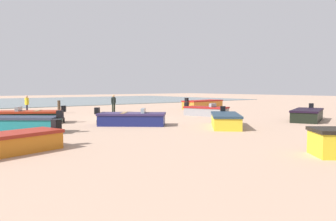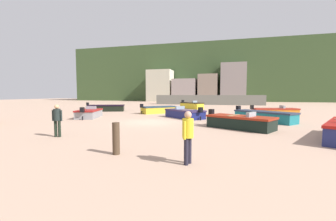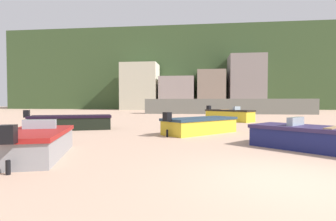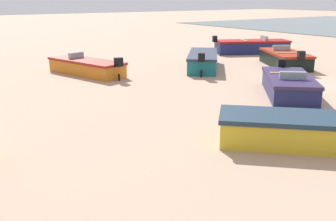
% 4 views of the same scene
% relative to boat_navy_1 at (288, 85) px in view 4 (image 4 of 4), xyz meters
% --- Properties ---
extents(boat_navy_1, '(4.10, 3.91, 1.07)m').
position_rel_boat_navy_1_xyz_m(boat_navy_1, '(0.00, 0.00, 0.00)').
color(boat_navy_1, navy).
rests_on(boat_navy_1, ground).
extents(boat_navy_3, '(3.72, 5.07, 1.19)m').
position_rel_boat_navy_1_xyz_m(boat_navy_3, '(9.18, -7.41, 0.06)').
color(boat_navy_3, navy).
rests_on(boat_navy_3, ground).
extents(boat_teal_4, '(4.46, 4.13, 1.14)m').
position_rel_boat_navy_1_xyz_m(boat_teal_4, '(6.47, -1.01, 0.03)').
color(boat_teal_4, '#186D76').
rests_on(boat_teal_4, ground).
extents(boat_orange_7, '(4.73, 2.52, 1.04)m').
position_rel_boat_navy_1_xyz_m(boat_orange_7, '(8.35, 4.75, -0.02)').
color(boat_orange_7, orange).
rests_on(boat_orange_7, ground).
extents(boat_yellow_8, '(3.86, 3.92, 1.10)m').
position_rel_boat_navy_1_xyz_m(boat_yellow_8, '(-3.73, 4.15, 0.01)').
color(boat_yellow_8, gold).
rests_on(boat_yellow_8, ground).
extents(boat_black_9, '(4.28, 3.44, 1.11)m').
position_rel_boat_navy_1_xyz_m(boat_black_9, '(4.45, -5.11, 0.02)').
color(boat_black_9, black).
rests_on(boat_black_9, ground).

